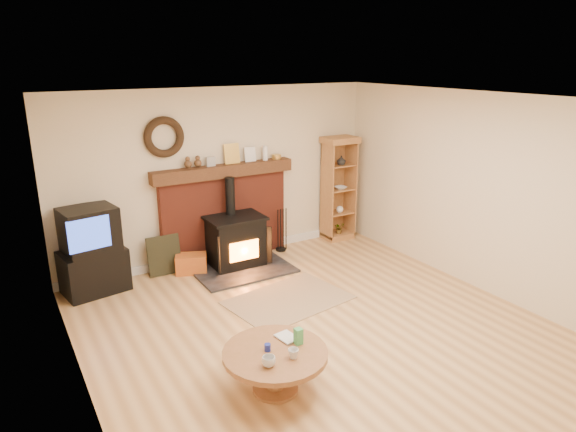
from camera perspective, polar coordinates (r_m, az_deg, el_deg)
ground at (r=6.00m, az=3.93°, el=-12.87°), size 5.50×5.50×0.00m
room_shell at (r=5.41m, az=3.57°, el=3.43°), size 5.02×5.52×2.61m
chimney_breast at (r=7.85m, az=-7.04°, el=0.83°), size 2.20×0.22×1.78m
wood_stove at (r=7.64m, az=-5.73°, el=-2.94°), size 1.40×1.00×1.33m
area_rug at (r=6.71m, az=0.05°, el=-9.30°), size 1.63×1.24×0.01m
tv_unit at (r=7.21m, az=-20.95°, el=-3.78°), size 0.87×0.67×1.16m
curio_cabinet at (r=8.71m, az=5.56°, el=3.08°), size 0.56×0.41×1.75m
firelog_box at (r=7.60m, az=-10.70°, el=-5.22°), size 0.51×0.42×0.28m
leaning_painting at (r=7.58m, az=-13.59°, el=-4.26°), size 0.48×0.13×0.57m
fire_tools at (r=8.29m, az=-0.75°, el=-2.84°), size 0.19×0.16×0.70m
coffee_table at (r=4.93m, az=-1.39°, el=-15.56°), size 0.98×0.98×0.58m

